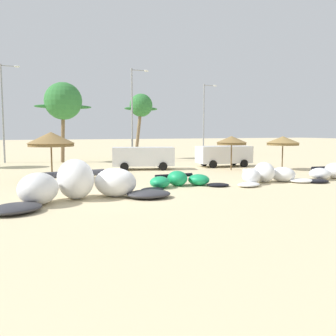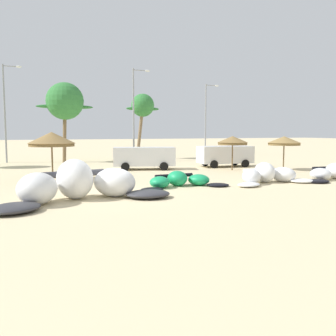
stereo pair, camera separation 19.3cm
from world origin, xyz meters
The scene contains 14 objects.
ground_plane centered at (0.00, 0.00, 0.00)m, with size 260.00×260.00×0.00m, color beige.
kite_left centered at (-1.97, -0.97, 0.72)m, with size 8.32×4.65×1.87m.
kite_left_of_center centered at (4.02, 1.14, 0.34)m, with size 5.65×2.66×0.88m.
kite_center centered at (9.61, 0.49, 0.48)m, with size 5.79×2.76×1.25m.
beach_umbrella_near_van centered at (-2.46, 6.71, 2.65)m, with size 2.99×2.99×3.11m.
beach_umbrella_middle centered at (11.61, 7.76, 2.41)m, with size 2.46×2.46×2.77m.
beach_umbrella_near_palms centered at (15.54, 6.28, 2.38)m, with size 2.66×2.66×2.75m.
parked_van centered at (12.51, 10.61, 1.09)m, with size 4.95×2.72×1.84m.
parked_car_second centered at (5.04, 11.00, 1.09)m, with size 5.36×3.32×1.84m.
palm_left_of_gap centered at (0.04, 20.82, 6.12)m, with size 5.63×3.75×8.06m.
palm_center_left centered at (8.74, 22.31, 5.95)m, with size 3.91×2.61×7.39m.
lamppost_west centered at (-5.48, 22.48, 5.41)m, with size 1.84×0.24×9.73m.
lamppost_west_center centered at (6.90, 19.25, 5.35)m, with size 1.93×0.24×9.59m.
lamppost_east_center centered at (18.26, 24.82, 5.16)m, with size 1.96×0.24×9.20m.
Camera 1 is at (-4.58, -17.90, 3.14)m, focal length 39.48 mm.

